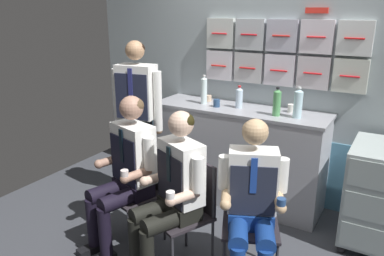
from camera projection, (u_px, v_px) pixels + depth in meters
galley_bulkhead at (272, 97)px, 3.84m from camera, size 4.20×0.14×2.15m
galley_counter at (237, 155)px, 3.89m from camera, size 1.76×0.53×0.99m
service_trolley at (373, 192)px, 3.15m from camera, size 0.40×0.65×0.88m
folding_chair_left at (143, 182)px, 3.23m from camera, size 0.50×0.50×0.84m
crew_member_left at (126, 167)px, 3.07m from camera, size 0.53×0.68×1.28m
folding_chair_center at (190, 202)px, 2.89m from camera, size 0.53×0.53×0.84m
crew_member_center at (172, 188)px, 2.75m from camera, size 0.56×0.67×1.25m
folding_chair_right at (251, 209)px, 2.79m from camera, size 0.52×0.52×0.84m
crew_member_right at (252, 201)px, 2.59m from camera, size 0.54×0.66×1.23m
crew_member_standing at (137, 111)px, 3.71m from camera, size 0.52×0.31×1.65m
sparkling_bottle_green at (204, 90)px, 3.87m from camera, size 0.06×0.06×0.30m
water_bottle_blue_cap at (239, 98)px, 3.72m from camera, size 0.07×0.07×0.22m
water_bottle_tall at (298, 103)px, 3.37m from camera, size 0.08×0.08×0.28m
water_bottle_clear at (277, 102)px, 3.44m from camera, size 0.07×0.07×0.26m
paper_cup_blue at (208, 98)px, 4.01m from camera, size 0.07×0.07×0.06m
coffee_cup_spare at (217, 103)px, 3.77m from camera, size 0.07×0.07×0.08m
paper_cup_tan at (291, 108)px, 3.58m from camera, size 0.07×0.07×0.07m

